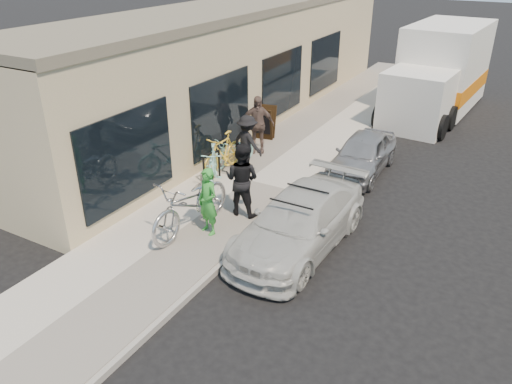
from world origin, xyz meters
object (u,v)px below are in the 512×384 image
at_px(cruiser_bike_b, 233,152).
at_px(tandem_bike, 192,204).
at_px(bike_rack, 211,164).
at_px(sedan_silver, 362,154).
at_px(cruiser_bike_c, 223,153).
at_px(woman_rider, 208,202).
at_px(man_standing, 242,179).
at_px(cruiser_bike_a, 213,166).
at_px(sandwich_board, 264,123).
at_px(bystander_a, 247,142).
at_px(bystander_b, 257,124).
at_px(moving_truck, 439,74).
at_px(sedan_white, 300,222).

bearing_deg(cruiser_bike_b, tandem_bike, -55.95).
xyz_separation_m(bike_rack, sedan_silver, (3.33, 2.92, -0.08)).
xyz_separation_m(sedan_silver, cruiser_bike_c, (-3.41, -2.22, 0.14)).
distance_m(woman_rider, man_standing, 1.18).
height_order(sedan_silver, cruiser_bike_a, cruiser_bike_a).
bearing_deg(cruiser_bike_b, cruiser_bike_a, -64.52).
height_order(sandwich_board, bystander_a, bystander_a).
bearing_deg(bystander_b, man_standing, -92.53).
distance_m(moving_truck, bystander_b, 8.65).
bearing_deg(cruiser_bike_c, bystander_a, 47.14).
distance_m(sedan_silver, man_standing, 4.44).
xyz_separation_m(bike_rack, sandwich_board, (-0.36, 3.68, 0.04)).
distance_m(sedan_silver, tandem_bike, 5.79).
relative_size(sandwich_board, cruiser_bike_a, 0.61).
relative_size(sedan_white, woman_rider, 2.80).
distance_m(bike_rack, man_standing, 2.10).
relative_size(sedan_white, bystander_a, 2.73).
distance_m(woman_rider, bystander_a, 3.73).
relative_size(man_standing, bystander_b, 1.00).
distance_m(sedan_silver, cruiser_bike_a, 4.43).
bearing_deg(sandwich_board, moving_truck, 47.53).
bearing_deg(bystander_a, sedan_white, 151.08).
relative_size(cruiser_bike_b, bystander_a, 1.02).
relative_size(moving_truck, tandem_bike, 2.72).
bearing_deg(moving_truck, tandem_bike, -98.41).
bearing_deg(cruiser_bike_b, sedan_silver, 43.06).
xyz_separation_m(moving_truck, cruiser_bike_c, (-3.98, -9.55, -0.76)).
relative_size(bike_rack, cruiser_bike_a, 0.48).
height_order(sedan_white, cruiser_bike_b, sedan_white).
bearing_deg(sedan_silver, man_standing, -112.82).
height_order(sedan_white, woman_rider, woman_rider).
bearing_deg(bike_rack, sedan_white, -25.70).
relative_size(bike_rack, man_standing, 0.47).
xyz_separation_m(sedan_white, cruiser_bike_c, (-3.52, 2.35, 0.09)).
distance_m(cruiser_bike_b, bystander_b, 1.39).
height_order(bike_rack, bystander_b, bystander_b).
relative_size(sedan_white, cruiser_bike_b, 2.67).
bearing_deg(moving_truck, bike_rack, -106.83).
bearing_deg(moving_truck, bystander_a, -107.07).
xyz_separation_m(woman_rider, cruiser_bike_a, (-1.33, 2.15, -0.25)).
relative_size(sandwich_board, cruiser_bike_c, 0.57).
bearing_deg(sedan_silver, bike_rack, -139.80).
distance_m(cruiser_bike_a, cruiser_bike_c, 0.92).
xyz_separation_m(sedan_silver, woman_rider, (-1.83, -5.26, 0.35)).
bearing_deg(cruiser_bike_b, bystander_a, 18.24).
distance_m(cruiser_bike_c, bystander_b, 1.86).
bearing_deg(sedan_white, woman_rider, -157.97).
height_order(moving_truck, woman_rider, moving_truck).
xyz_separation_m(sandwich_board, tandem_bike, (1.47, -6.10, 0.11)).
height_order(woman_rider, bystander_a, bystander_a).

